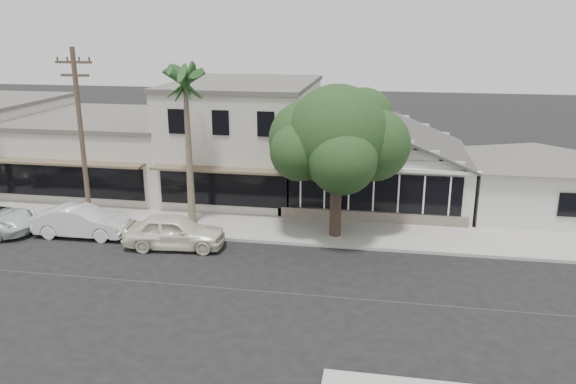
% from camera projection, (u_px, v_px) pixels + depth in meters
% --- Properties ---
extents(ground, '(140.00, 140.00, 0.00)m').
position_uv_depth(ground, '(237.00, 289.00, 22.02)').
color(ground, black).
rests_on(ground, ground).
extents(sidewalk_north, '(90.00, 3.50, 0.15)m').
position_uv_depth(sidewalk_north, '(124.00, 219.00, 29.70)').
color(sidewalk_north, '#9E9991').
rests_on(sidewalk_north, ground).
extents(corner_shop, '(10.40, 8.60, 5.10)m').
position_uv_depth(corner_shop, '(376.00, 158.00, 32.21)').
color(corner_shop, silver).
rests_on(corner_shop, ground).
extents(side_cottage, '(6.00, 6.00, 3.00)m').
position_uv_depth(side_cottage, '(528.00, 188.00, 30.25)').
color(side_cottage, silver).
rests_on(side_cottage, ground).
extents(row_building_near, '(8.00, 10.00, 6.50)m').
position_uv_depth(row_building_near, '(245.00, 139.00, 34.32)').
color(row_building_near, beige).
rests_on(row_building_near, ground).
extents(row_building_midnear, '(10.00, 10.00, 4.20)m').
position_uv_depth(row_building_midnear, '(110.00, 152.00, 36.15)').
color(row_building_midnear, beige).
rests_on(row_building_midnear, ground).
extents(utility_pole, '(1.80, 0.24, 9.00)m').
position_uv_depth(utility_pole, '(81.00, 137.00, 27.05)').
color(utility_pole, brown).
rests_on(utility_pole, ground).
extents(car_0, '(4.83, 2.31, 1.59)m').
position_uv_depth(car_0, '(174.00, 231.00, 25.94)').
color(car_0, silver).
rests_on(car_0, ground).
extents(car_1, '(4.63, 1.71, 1.51)m').
position_uv_depth(car_1, '(82.00, 221.00, 27.37)').
color(car_1, silver).
rests_on(car_1, ground).
extents(shade_tree, '(6.69, 6.05, 7.42)m').
position_uv_depth(shade_tree, '(336.00, 138.00, 26.18)').
color(shade_tree, '#3F3026').
rests_on(shade_tree, ground).
extents(palm_east, '(3.17, 3.17, 8.61)m').
position_uv_depth(palm_east, '(185.00, 81.00, 26.92)').
color(palm_east, '#726651').
rests_on(palm_east, ground).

